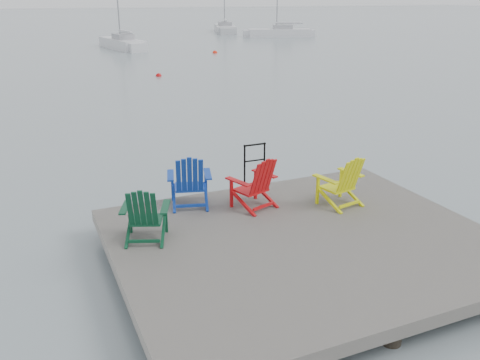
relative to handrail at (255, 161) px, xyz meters
name	(u,v)px	position (x,y,z in m)	size (l,w,h in m)	color
ground	(303,264)	(-0.25, -2.45, -1.04)	(400.00, 400.00, 0.00)	slate
dock	(304,245)	(-0.25, -2.45, -0.69)	(6.00, 5.00, 1.40)	#2B2926
handrail	(255,161)	(0.00, 0.00, 0.00)	(0.48, 0.04, 0.90)	black
chair_green	(145,213)	(-2.63, -1.55, -0.07)	(0.90, 0.86, 0.93)	#0B3E24
chair_blue	(189,180)	(-1.54, -0.48, -0.03)	(0.94, 0.89, 1.01)	#0E3399
chair_red	(256,183)	(-0.46, -1.03, -0.05)	(0.92, 0.88, 0.97)	#B80D10
chair_yellow	(342,181)	(1.04, -1.57, -0.05)	(0.87, 0.82, 0.97)	#D5DA0C
sailboat_near	(122,44)	(4.35, 35.40, -0.69)	(2.74, 7.19, 9.86)	silver
sailboat_mid	(225,29)	(20.17, 51.60, -0.69)	(4.91, 8.97, 11.97)	silver
sailboat_far	(280,33)	(22.78, 42.04, -0.69)	(6.92, 3.78, 9.49)	silver
buoy_a	(159,76)	(3.03, 18.92, -1.04)	(0.33, 0.33, 0.33)	#BA0A0C
buoy_c	(215,53)	(10.23, 29.04, -1.04)	(0.38, 0.38, 0.38)	red
buoy_d	(142,46)	(6.52, 37.55, -1.04)	(0.38, 0.38, 0.38)	red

